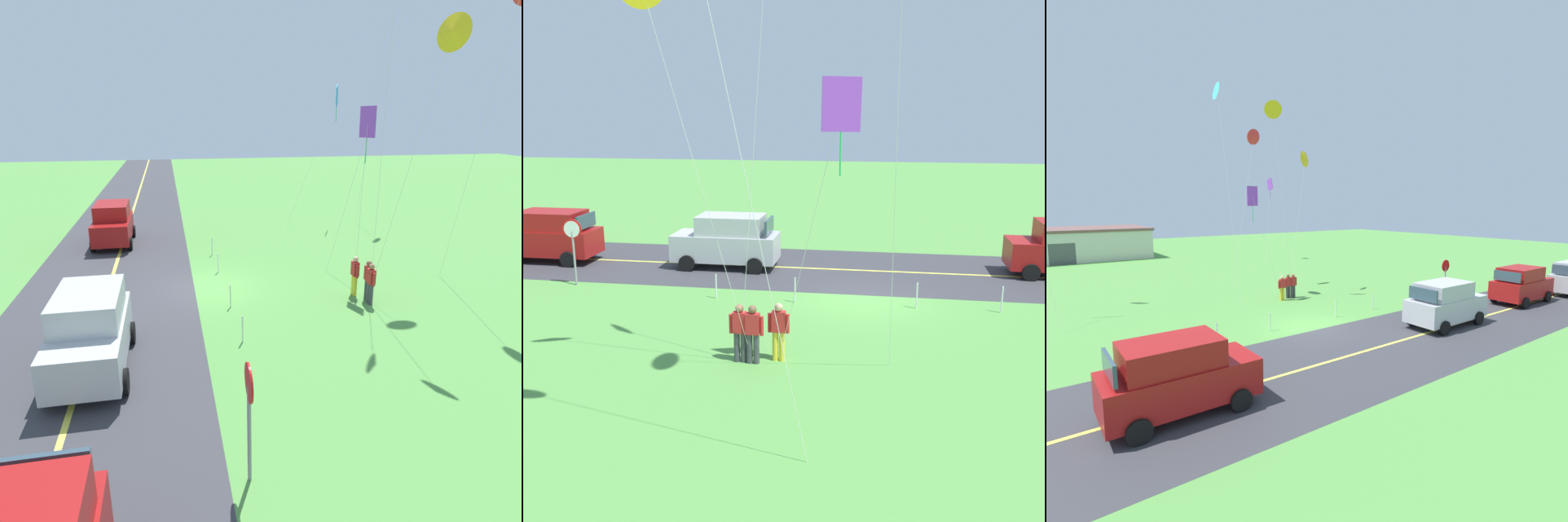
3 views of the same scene
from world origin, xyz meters
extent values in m
cube|color=#549342|center=(0.00, 0.00, -0.05)|extent=(120.00, 120.00, 0.10)
cube|color=#38383D|center=(0.00, -4.00, 0.00)|extent=(120.00, 7.00, 0.00)
cube|color=#E5E04C|center=(0.00, -4.00, 0.01)|extent=(120.00, 0.16, 0.00)
cube|color=#B7B7BC|center=(5.83, -3.69, 0.89)|extent=(4.40, 1.90, 1.10)
cube|color=#B7B7BC|center=(5.58, -3.69, 1.84)|extent=(2.73, 1.75, 0.80)
cube|color=#334756|center=(6.66, -3.69, 1.84)|extent=(0.10, 1.61, 0.64)
cube|color=#334756|center=(3.96, -3.69, 1.84)|extent=(0.10, 1.61, 0.60)
cylinder|color=black|center=(7.26, -2.74, 0.34)|extent=(0.68, 0.22, 0.68)
cylinder|color=black|center=(7.26, -4.64, 0.34)|extent=(0.68, 0.22, 0.68)
cylinder|color=black|center=(4.40, -2.74, 0.34)|extent=(0.68, 0.22, 0.68)
cylinder|color=black|center=(4.40, -4.64, 0.34)|extent=(0.68, 0.22, 0.68)
cube|color=maroon|center=(13.89, -3.52, 0.89)|extent=(4.40, 1.90, 1.10)
cube|color=maroon|center=(13.64, -3.52, 1.84)|extent=(2.73, 1.75, 0.80)
cube|color=#334756|center=(14.73, -3.52, 1.84)|extent=(0.10, 1.61, 0.64)
cube|color=#334756|center=(12.02, -3.52, 1.84)|extent=(0.10, 1.61, 0.60)
cylinder|color=black|center=(15.32, -2.57, 0.34)|extent=(0.68, 0.22, 0.68)
cylinder|color=black|center=(15.32, -4.47, 0.34)|extent=(0.68, 0.22, 0.68)
cylinder|color=black|center=(12.46, -2.57, 0.34)|extent=(0.68, 0.22, 0.68)
cylinder|color=black|center=(12.46, -4.47, 0.34)|extent=(0.68, 0.22, 0.68)
cube|color=maroon|center=(-7.94, -4.43, 0.89)|extent=(4.40, 1.90, 1.10)
cube|color=maroon|center=(-8.19, -4.43, 1.84)|extent=(2.73, 1.75, 0.80)
cube|color=#334756|center=(-7.11, -4.43, 1.84)|extent=(0.10, 1.62, 0.64)
cube|color=#334756|center=(-9.81, -4.43, 1.84)|extent=(0.10, 1.62, 0.60)
cylinder|color=black|center=(-6.51, -3.48, 0.34)|extent=(0.68, 0.22, 0.68)
cylinder|color=black|center=(-6.51, -5.38, 0.34)|extent=(0.68, 0.22, 0.68)
cylinder|color=black|center=(-9.37, -3.48, 0.34)|extent=(0.68, 0.22, 0.68)
cylinder|color=black|center=(-9.37, -5.38, 0.34)|extent=(0.68, 0.22, 0.68)
cube|color=#334756|center=(17.40, -4.57, 1.84)|extent=(0.10, 1.62, 0.60)
cylinder|color=black|center=(17.84, -3.62, 0.34)|extent=(0.68, 0.22, 0.68)
cylinder|color=gray|center=(10.80, -0.10, 1.05)|extent=(0.08, 0.08, 2.10)
cylinder|color=red|center=(10.80, -0.10, 2.18)|extent=(0.76, 0.04, 0.76)
cylinder|color=white|center=(10.80, -0.07, 2.18)|extent=(0.62, 0.01, 0.62)
cylinder|color=#3F3F47|center=(2.49, 5.99, 0.41)|extent=(0.16, 0.16, 0.82)
cylinder|color=#3F3F47|center=(2.67, 5.99, 0.41)|extent=(0.16, 0.16, 0.82)
cube|color=red|center=(2.58, 5.99, 1.10)|extent=(0.36, 0.22, 0.56)
cylinder|color=red|center=(2.34, 5.99, 1.05)|extent=(0.10, 0.10, 0.52)
cylinder|color=red|center=(2.82, 5.99, 1.05)|extent=(0.10, 0.10, 0.52)
sphere|color=brown|center=(2.58, 5.99, 1.49)|extent=(0.22, 0.22, 0.22)
cylinder|color=#3F3F47|center=(2.85, 5.94, 0.41)|extent=(0.16, 0.16, 0.82)
cylinder|color=#3F3F47|center=(3.03, 5.94, 0.41)|extent=(0.16, 0.16, 0.82)
cube|color=red|center=(2.94, 5.94, 1.10)|extent=(0.36, 0.22, 0.56)
cylinder|color=red|center=(2.70, 5.94, 1.05)|extent=(0.10, 0.10, 0.52)
cylinder|color=red|center=(3.18, 5.94, 1.05)|extent=(0.10, 0.10, 0.52)
sphere|color=#9E704C|center=(2.94, 5.94, 1.49)|extent=(0.22, 0.22, 0.22)
cylinder|color=yellow|center=(1.86, 5.71, 0.41)|extent=(0.16, 0.16, 0.82)
cylinder|color=yellow|center=(2.04, 5.71, 0.41)|extent=(0.16, 0.16, 0.82)
cube|color=red|center=(1.95, 5.71, 1.10)|extent=(0.36, 0.22, 0.56)
cylinder|color=red|center=(1.71, 5.71, 1.05)|extent=(0.10, 0.10, 0.52)
cylinder|color=red|center=(2.19, 5.71, 1.05)|extent=(0.10, 0.10, 0.52)
sphere|color=#D8AD84|center=(1.95, 5.71, 1.49)|extent=(0.22, 0.22, 0.22)
cylinder|color=silver|center=(3.66, 6.52, 4.59)|extent=(2.17, 1.07, 9.18)
cone|color=yellow|center=(4.73, 7.04, 9.17)|extent=(1.13, 0.76, 1.11)
cylinder|color=silver|center=(2.42, 6.23, 5.96)|extent=(1.05, 0.60, 11.92)
cone|color=yellow|center=(1.90, 6.53, 11.92)|extent=(1.15, 0.89, 1.11)
cylinder|color=silver|center=(1.16, 6.12, 3.31)|extent=(1.60, 0.84, 6.61)
cube|color=purple|center=(0.36, 6.53, 6.61)|extent=(0.88, 0.31, 1.21)
cylinder|color=green|center=(0.36, 6.53, 5.71)|extent=(0.04, 0.04, 1.40)
cylinder|color=silver|center=(1.70, 10.50, 5.46)|extent=(2.20, 0.33, 10.91)
cone|color=red|center=(2.79, 10.66, 10.91)|extent=(1.14, 0.51, 1.11)
cylinder|color=silver|center=(10.59, 22.15, 4.17)|extent=(1.68, 1.89, 8.35)
cube|color=purple|center=(11.42, 23.09, 8.35)|extent=(0.11, 1.20, 1.40)
cylinder|color=purple|center=(11.42, 23.09, 7.45)|extent=(0.04, 0.04, 1.40)
cylinder|color=silver|center=(-0.87, 7.19, 6.54)|extent=(0.23, 3.24, 13.08)
cone|color=#4CD8D8|center=(-0.76, 8.80, 13.07)|extent=(0.44, 1.12, 1.11)
cube|color=beige|center=(-8.04, 36.86, 1.60)|extent=(18.00, 10.00, 3.20)
cube|color=brown|center=(-8.04, 36.86, 3.35)|extent=(18.36, 10.20, 0.30)
cube|color=#4C4C51|center=(-8.04, 31.91, 1.10)|extent=(2.40, 0.12, 2.20)
cylinder|color=silver|center=(-4.65, 0.70, 0.45)|extent=(0.05, 0.05, 0.90)
cylinder|color=silver|center=(-1.91, 0.70, 0.45)|extent=(0.05, 0.05, 0.90)
cylinder|color=silver|center=(2.23, 0.70, 0.45)|extent=(0.05, 0.05, 0.90)
cylinder|color=silver|center=(5.05, 0.70, 0.45)|extent=(0.05, 0.05, 0.90)
camera|label=1|loc=(18.11, -1.35, 6.86)|focal=31.81mm
camera|label=2|loc=(-0.57, 20.35, 6.46)|focal=41.21mm
camera|label=3|loc=(-11.43, -15.55, 6.04)|focal=27.50mm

